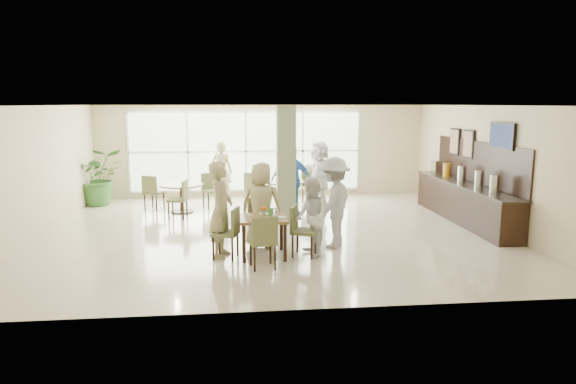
{
  "coord_description": "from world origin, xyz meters",
  "views": [
    {
      "loc": [
        -0.85,
        -11.22,
        2.84
      ],
      "look_at": [
        0.2,
        -1.2,
        1.1
      ],
      "focal_mm": 32.0,
      "sensor_mm": 36.0,
      "label": 1
    }
  ],
  "objects": [
    {
      "name": "potted_plant",
      "position": [
        -4.69,
        3.6,
        0.8
      ],
      "size": [
        1.81,
        1.81,
        1.6
      ],
      "primitive_type": "imported",
      "rotation": [
        0.0,
        0.0,
        0.31
      ],
      "color": "#316628",
      "rests_on": "ground"
    },
    {
      "name": "room_shell",
      "position": [
        0.0,
        0.0,
        1.7
      ],
      "size": [
        10.0,
        10.0,
        10.0
      ],
      "color": "white",
      "rests_on": "ground"
    },
    {
      "name": "teen_right",
      "position": [
        0.55,
        -1.98,
        0.75
      ],
      "size": [
        0.65,
        0.79,
        1.5
      ],
      "primitive_type": "imported",
      "rotation": [
        0.0,
        0.0,
        -1.45
      ],
      "color": "white",
      "rests_on": "ground"
    },
    {
      "name": "round_table_left",
      "position": [
        -2.26,
        2.33,
        0.58
      ],
      "size": [
        1.16,
        1.16,
        0.75
      ],
      "color": "brown",
      "rests_on": "ground"
    },
    {
      "name": "ground",
      "position": [
        0.0,
        0.0,
        0.0
      ],
      "size": [
        10.0,
        10.0,
        0.0
      ],
      "primitive_type": "plane",
      "color": "beige",
      "rests_on": "ground"
    },
    {
      "name": "wall_tv",
      "position": [
        4.94,
        -0.6,
        2.15
      ],
      "size": [
        0.06,
        1.0,
        0.58
      ],
      "color": "black",
      "rests_on": "ground"
    },
    {
      "name": "chairs_table_left",
      "position": [
        -2.27,
        2.36,
        0.47
      ],
      "size": [
        2.14,
        1.81,
        0.95
      ],
      "color": "#5E6537",
      "rests_on": "ground"
    },
    {
      "name": "adult_b",
      "position": [
        1.46,
        2.61,
        0.92
      ],
      "size": [
        1.19,
        1.84,
        1.83
      ],
      "primitive_type": "imported",
      "rotation": [
        0.0,
        0.0,
        -1.28
      ],
      "color": "white",
      "rests_on": "ground"
    },
    {
      "name": "main_table",
      "position": [
        -0.33,
        -1.89,
        0.65
      ],
      "size": [
        0.88,
        0.88,
        0.75
      ],
      "color": "brown",
      "rests_on": "ground"
    },
    {
      "name": "framed_art_a",
      "position": [
        4.95,
        1.0,
        1.85
      ],
      "size": [
        0.05,
        0.55,
        0.7
      ],
      "color": "black",
      "rests_on": "ground"
    },
    {
      "name": "buffet_counter",
      "position": [
        4.7,
        0.51,
        0.55
      ],
      "size": [
        0.64,
        4.7,
        1.95
      ],
      "color": "black",
      "rests_on": "ground"
    },
    {
      "name": "teen_left",
      "position": [
        -1.12,
        -1.81,
        0.9
      ],
      "size": [
        0.57,
        0.74,
        1.8
      ],
      "primitive_type": "imported",
      "rotation": [
        0.0,
        0.0,
        1.34
      ],
      "color": "tan",
      "rests_on": "ground"
    },
    {
      "name": "adult_a",
      "position": [
        0.58,
        1.67,
        0.9
      ],
      "size": [
        1.1,
        0.69,
        1.79
      ],
      "primitive_type": "imported",
      "rotation": [
        0.0,
        0.0,
        0.09
      ],
      "color": "#4588CF",
      "rests_on": "ground"
    },
    {
      "name": "window_bank",
      "position": [
        -0.5,
        4.46,
        1.4
      ],
      "size": [
        7.0,
        0.04,
        7.0
      ],
      "color": "silver",
      "rests_on": "ground"
    },
    {
      "name": "tabletop_clutter",
      "position": [
        -0.28,
        -1.91,
        0.81
      ],
      "size": [
        0.75,
        0.73,
        0.21
      ],
      "color": "white",
      "rests_on": "main_table"
    },
    {
      "name": "teen_standing",
      "position": [
        1.09,
        -1.38,
        0.9
      ],
      "size": [
        1.21,
        1.34,
        1.81
      ],
      "primitive_type": "imported",
      "rotation": [
        0.0,
        0.0,
        -2.16
      ],
      "color": "#B0B0B3",
      "rests_on": "ground"
    },
    {
      "name": "round_table_right",
      "position": [
        0.51,
        2.57,
        0.58
      ],
      "size": [
        1.13,
        1.13,
        0.75
      ],
      "color": "brown",
      "rests_on": "ground"
    },
    {
      "name": "chairs_main_table",
      "position": [
        -0.33,
        -1.89,
        0.47
      ],
      "size": [
        2.04,
        2.0,
        0.95
      ],
      "color": "#5E6537",
      "rests_on": "ground"
    },
    {
      "name": "framed_art_b",
      "position": [
        4.95,
        1.8,
        1.85
      ],
      "size": [
        0.05,
        0.55,
        0.7
      ],
      "color": "black",
      "rests_on": "ground"
    },
    {
      "name": "adult_standing",
      "position": [
        -1.23,
        3.87,
        0.88
      ],
      "size": [
        0.75,
        0.63,
        1.75
      ],
      "primitive_type": "imported",
      "rotation": [
        0.0,
        0.0,
        2.76
      ],
      "color": "tan",
      "rests_on": "ground"
    },
    {
      "name": "teen_far",
      "position": [
        -0.33,
        -1.22,
        0.85
      ],
      "size": [
        0.92,
        0.64,
        1.71
      ],
      "primitive_type": "imported",
      "rotation": [
        0.0,
        0.0,
        2.9
      ],
      "color": "tan",
      "rests_on": "ground"
    },
    {
      "name": "chairs_table_right",
      "position": [
        0.5,
        2.62,
        0.47
      ],
      "size": [
        2.17,
        1.85,
        0.95
      ],
      "color": "#5E6537",
      "rests_on": "ground"
    },
    {
      "name": "column",
      "position": [
        0.4,
        1.2,
        1.4
      ],
      "size": [
        0.45,
        0.45,
        2.8
      ],
      "primitive_type": "cube",
      "color": "#616C4B",
      "rests_on": "ground"
    }
  ]
}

